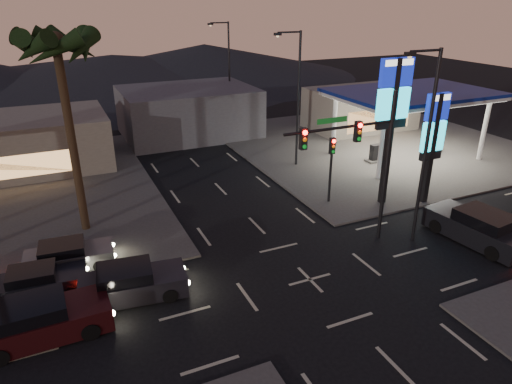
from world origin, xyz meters
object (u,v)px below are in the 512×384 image
car_lane_b_front (68,256)px  suv_station (478,227)px  gas_station (412,96)px  traffic_signal_mast (361,150)px  car_lane_a_front (132,283)px  pylon_sign_short (434,132)px  car_lane_b_mid (39,282)px  pylon_sign_tall (393,104)px  car_lane_a_mid (41,320)px

car_lane_b_front → suv_station: suv_station is taller
gas_station → traffic_signal_mast: bearing=-140.7°
traffic_signal_mast → car_lane_a_front: 12.36m
pylon_sign_short → traffic_signal_mast: size_ratio=0.88×
pylon_sign_short → car_lane_b_mid: bearing=-178.6°
traffic_signal_mast → gas_station: bearing=39.3°
traffic_signal_mast → car_lane_b_mid: 16.01m
pylon_sign_tall → car_lane_a_mid: 21.16m
gas_station → car_lane_a_mid: 29.85m
gas_station → traffic_signal_mast: 15.82m
suv_station → car_lane_b_mid: bearing=168.1°
pylon_sign_short → car_lane_a_front: (-18.75, -2.43, -3.95)m
pylon_sign_short → car_lane_a_mid: bearing=-170.9°
pylon_sign_tall → car_lane_a_front: bearing=-168.1°
car_lane_b_front → car_lane_a_front: bearing=-56.8°
pylon_sign_tall → suv_station: size_ratio=1.61×
pylon_sign_tall → car_lane_b_mid: pylon_sign_tall is taller
pylon_sign_short → car_lane_a_mid: pylon_sign_short is taller
car_lane_b_front → car_lane_b_mid: bearing=-127.6°
pylon_sign_short → car_lane_b_front: (-21.12, 1.19, -4.02)m
pylon_sign_tall → car_lane_b_front: 19.49m
pylon_sign_tall → suv_station: (1.51, -6.04, -5.56)m
pylon_sign_short → car_lane_b_mid: 22.81m
gas_station → suv_station: (-5.99, -12.54, -4.25)m
car_lane_a_mid → pylon_sign_tall: bearing=13.0°
car_lane_a_front → car_lane_a_mid: (-3.62, -1.17, 0.06)m
gas_station → car_lane_b_mid: 28.94m
car_lane_b_mid → suv_station: size_ratio=0.73×
gas_station → car_lane_a_front: 26.11m
pylon_sign_short → car_lane_b_mid: (-22.44, -0.53, -4.05)m
pylon_sign_short → traffic_signal_mast: bearing=-160.9°
gas_station → pylon_sign_tall: bearing=-139.1°
pylon_sign_short → car_lane_b_mid: pylon_sign_short is taller
traffic_signal_mast → suv_station: traffic_signal_mast is taller
pylon_sign_short → pylon_sign_tall: bearing=158.2°
traffic_signal_mast → suv_station: (6.25, -2.52, -4.39)m
pylon_sign_tall → pylon_sign_short: (2.50, -1.00, -1.74)m
pylon_sign_tall → traffic_signal_mast: pylon_sign_tall is taller
car_lane_a_mid → car_lane_b_mid: (-0.07, 3.07, -0.16)m
pylon_sign_short → car_lane_a_front: bearing=-172.6°
pylon_sign_tall → pylon_sign_short: size_ratio=1.29×
traffic_signal_mast → car_lane_a_front: bearing=179.6°
car_lane_a_front → car_lane_b_front: car_lane_a_front is taller
car_lane_a_mid → traffic_signal_mast: bearing=4.1°
traffic_signal_mast → suv_station: 8.05m
car_lane_a_mid → gas_station: bearing=22.1°
pylon_sign_short → suv_station: size_ratio=1.25×
suv_station → traffic_signal_mast: bearing=158.0°
car_lane_a_front → gas_station: bearing=22.7°
car_lane_b_mid → car_lane_a_front: bearing=-27.2°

